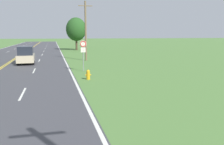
% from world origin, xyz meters
% --- Properties ---
extents(fire_hydrant, '(0.43, 0.27, 0.74)m').
position_xyz_m(fire_hydrant, '(7.69, 19.97, 0.38)').
color(fire_hydrant, gold).
rests_on(fire_hydrant, ground).
extents(traffic_sign, '(0.60, 0.10, 2.82)m').
position_xyz_m(traffic_sign, '(7.86, 24.10, 2.13)').
color(traffic_sign, gray).
rests_on(traffic_sign, ground).
extents(utility_pole_midground, '(1.80, 0.24, 7.53)m').
position_xyz_m(utility_pole_midground, '(9.36, 33.18, 3.92)').
color(utility_pole_midground, brown).
rests_on(utility_pole_midground, ground).
extents(tree_left_verge, '(4.33, 4.33, 6.94)m').
position_xyz_m(tree_left_verge, '(10.19, 54.31, 4.44)').
color(tree_left_verge, '#473828').
rests_on(tree_left_verge, ground).
extents(car_champagne_van_mid_near, '(2.00, 4.26, 2.03)m').
position_xyz_m(car_champagne_van_mid_near, '(2.12, 31.41, 1.03)').
color(car_champagne_van_mid_near, black).
rests_on(car_champagne_van_mid_near, ground).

